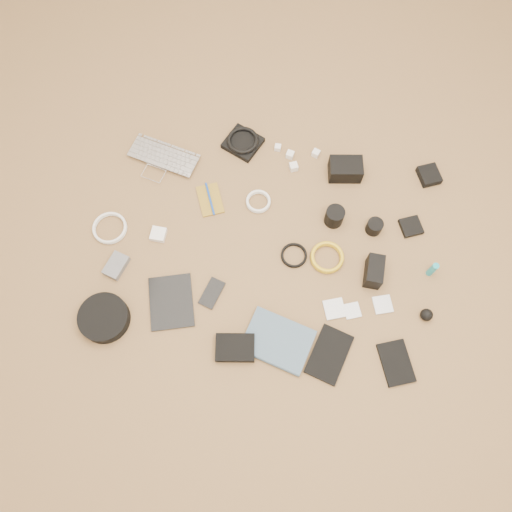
# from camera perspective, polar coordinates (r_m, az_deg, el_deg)

# --- Properties ---
(laptop) EXTENTS (0.35, 0.28, 0.02)m
(laptop) POSITION_cam_1_polar(r_m,az_deg,el_deg) (2.27, -10.97, 10.24)
(laptop) COLOR silver
(laptop) RESTS_ON ground
(headphone_pouch) EXTENTS (0.19, 0.19, 0.03)m
(headphone_pouch) POSITION_cam_1_polar(r_m,az_deg,el_deg) (2.29, -1.51, 12.79)
(headphone_pouch) COLOR black
(headphone_pouch) RESTS_ON ground
(headphones) EXTENTS (0.18, 0.18, 0.02)m
(headphones) POSITION_cam_1_polar(r_m,az_deg,el_deg) (2.27, -1.53, 13.09)
(headphones) COLOR black
(headphones) RESTS_ON headphone_pouch
(charger_a) EXTENTS (0.03, 0.03, 0.03)m
(charger_a) POSITION_cam_1_polar(r_m,az_deg,el_deg) (2.28, 2.50, 12.28)
(charger_a) COLOR white
(charger_a) RESTS_ON ground
(charger_b) EXTENTS (0.04, 0.04, 0.03)m
(charger_b) POSITION_cam_1_polar(r_m,az_deg,el_deg) (2.26, 3.91, 11.48)
(charger_b) COLOR white
(charger_b) RESTS_ON ground
(charger_c) EXTENTS (0.04, 0.04, 0.03)m
(charger_c) POSITION_cam_1_polar(r_m,az_deg,el_deg) (2.28, 6.86, 11.58)
(charger_c) COLOR white
(charger_c) RESTS_ON ground
(charger_d) EXTENTS (0.04, 0.04, 0.03)m
(charger_d) POSITION_cam_1_polar(r_m,az_deg,el_deg) (2.23, 4.32, 10.13)
(charger_d) COLOR white
(charger_d) RESTS_ON ground
(dslr_camera) EXTENTS (0.15, 0.12, 0.08)m
(dslr_camera) POSITION_cam_1_polar(r_m,az_deg,el_deg) (2.22, 10.18, 9.73)
(dslr_camera) COLOR black
(dslr_camera) RESTS_ON ground
(lens_pouch) EXTENTS (0.11, 0.12, 0.03)m
(lens_pouch) POSITION_cam_1_polar(r_m,az_deg,el_deg) (2.32, 19.17, 8.71)
(lens_pouch) COLOR black
(lens_pouch) RESTS_ON ground
(notebook_olive) EXTENTS (0.14, 0.17, 0.01)m
(notebook_olive) POSITION_cam_1_polar(r_m,az_deg,el_deg) (2.16, -5.27, 6.43)
(notebook_olive) COLOR olive
(notebook_olive) RESTS_ON ground
(pen_blue) EXTENTS (0.07, 0.15, 0.01)m
(pen_blue) POSITION_cam_1_polar(r_m,az_deg,el_deg) (2.16, -5.29, 6.53)
(pen_blue) COLOR #143FA9
(pen_blue) RESTS_ON notebook_olive
(cable_white_a) EXTENTS (0.13, 0.13, 0.01)m
(cable_white_a) POSITION_cam_1_polar(r_m,az_deg,el_deg) (2.15, 0.27, 6.17)
(cable_white_a) COLOR white
(cable_white_a) RESTS_ON ground
(lens_a) EXTENTS (0.10, 0.10, 0.08)m
(lens_a) POSITION_cam_1_polar(r_m,az_deg,el_deg) (2.10, 8.95, 4.49)
(lens_a) COLOR black
(lens_a) RESTS_ON ground
(lens_b) EXTENTS (0.07, 0.07, 0.06)m
(lens_b) POSITION_cam_1_polar(r_m,az_deg,el_deg) (2.13, 13.37, 3.29)
(lens_b) COLOR black
(lens_b) RESTS_ON ground
(card_reader) EXTENTS (0.11, 0.11, 0.02)m
(card_reader) POSITION_cam_1_polar(r_m,az_deg,el_deg) (2.19, 17.29, 3.22)
(card_reader) COLOR black
(card_reader) RESTS_ON ground
(power_brick) EXTENTS (0.06, 0.06, 0.03)m
(power_brick) POSITION_cam_1_polar(r_m,az_deg,el_deg) (2.12, -11.09, 2.45)
(power_brick) COLOR white
(power_brick) RESTS_ON ground
(cable_white_b) EXTENTS (0.18, 0.18, 0.01)m
(cable_white_b) POSITION_cam_1_polar(r_m,az_deg,el_deg) (2.18, -16.32, 3.02)
(cable_white_b) COLOR white
(cable_white_b) RESTS_ON ground
(cable_black) EXTENTS (0.12, 0.12, 0.01)m
(cable_black) POSITION_cam_1_polar(r_m,az_deg,el_deg) (2.06, 4.35, 0.03)
(cable_black) COLOR black
(cable_black) RESTS_ON ground
(cable_yellow) EXTENTS (0.18, 0.18, 0.02)m
(cable_yellow) POSITION_cam_1_polar(r_m,az_deg,el_deg) (2.06, 8.09, -0.23)
(cable_yellow) COLOR gold
(cable_yellow) RESTS_ON ground
(flash) EXTENTS (0.07, 0.12, 0.09)m
(flash) POSITION_cam_1_polar(r_m,az_deg,el_deg) (2.04, 13.33, -1.73)
(flash) COLOR black
(flash) RESTS_ON ground
(lens_cleaner) EXTENTS (0.03, 0.03, 0.09)m
(lens_cleaner) POSITION_cam_1_polar(r_m,az_deg,el_deg) (2.11, 19.51, -1.46)
(lens_cleaner) COLOR teal
(lens_cleaner) RESTS_ON ground
(battery_charger) EXTENTS (0.10, 0.12, 0.03)m
(battery_charger) POSITION_cam_1_polar(r_m,az_deg,el_deg) (2.10, -15.69, -1.06)
(battery_charger) COLOR #5D5E63
(battery_charger) RESTS_ON ground
(tablet) EXTENTS (0.22, 0.26, 0.01)m
(tablet) POSITION_cam_1_polar(r_m,az_deg,el_deg) (2.02, -9.66, -5.19)
(tablet) COLOR black
(tablet) RESTS_ON ground
(phone) EXTENTS (0.10, 0.14, 0.01)m
(phone) POSITION_cam_1_polar(r_m,az_deg,el_deg) (2.01, -5.05, -4.24)
(phone) COLOR black
(phone) RESTS_ON ground
(filter_case_left) EXTENTS (0.10, 0.10, 0.01)m
(filter_case_left) POSITION_cam_1_polar(r_m,az_deg,el_deg) (2.00, 8.94, -5.99)
(filter_case_left) COLOR silver
(filter_case_left) RESTS_ON ground
(filter_case_mid) EXTENTS (0.08, 0.08, 0.01)m
(filter_case_mid) POSITION_cam_1_polar(r_m,az_deg,el_deg) (2.02, 10.93, -6.15)
(filter_case_mid) COLOR silver
(filter_case_mid) RESTS_ON ground
(filter_case_right) EXTENTS (0.09, 0.09, 0.01)m
(filter_case_right) POSITION_cam_1_polar(r_m,az_deg,el_deg) (2.05, 14.27, -5.40)
(filter_case_right) COLOR silver
(filter_case_right) RESTS_ON ground
(air_blower) EXTENTS (0.05, 0.05, 0.05)m
(air_blower) POSITION_cam_1_polar(r_m,az_deg,el_deg) (2.06, 18.91, -6.38)
(air_blower) COLOR black
(air_blower) RESTS_ON ground
(headphone_case) EXTENTS (0.24, 0.24, 0.05)m
(headphone_case) POSITION_cam_1_polar(r_m,az_deg,el_deg) (2.04, -16.97, -6.79)
(headphone_case) COLOR black
(headphone_case) RESTS_ON ground
(drive_case) EXTENTS (0.16, 0.13, 0.04)m
(drive_case) POSITION_cam_1_polar(r_m,az_deg,el_deg) (1.93, -2.41, -10.44)
(drive_case) COLOR black
(drive_case) RESTS_ON ground
(paperback) EXTENTS (0.29, 0.25, 0.02)m
(paperback) POSITION_cam_1_polar(r_m,az_deg,el_deg) (1.93, 1.40, -12.18)
(paperback) COLOR #41586E
(paperback) RESTS_ON ground
(notebook_black_a) EXTENTS (0.18, 0.23, 0.01)m
(notebook_black_a) POSITION_cam_1_polar(r_m,az_deg,el_deg) (1.96, 8.36, -11.07)
(notebook_black_a) COLOR black
(notebook_black_a) RESTS_ON ground
(notebook_black_b) EXTENTS (0.16, 0.19, 0.01)m
(notebook_black_b) POSITION_cam_1_polar(r_m,az_deg,el_deg) (2.01, 15.71, -11.67)
(notebook_black_b) COLOR black
(notebook_black_b) RESTS_ON ground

